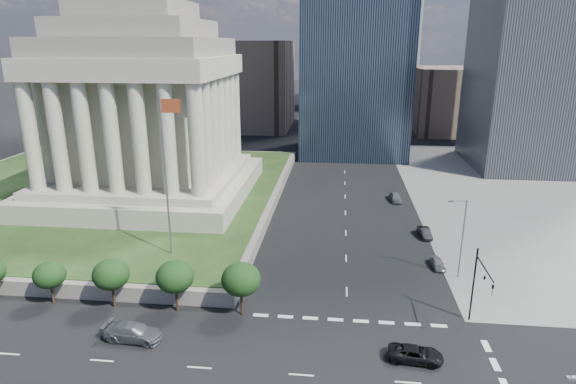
# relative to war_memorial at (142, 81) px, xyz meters

# --- Properties ---
(ground) EXTENTS (500.00, 500.00, 0.00)m
(ground) POSITION_rel_war_memorial_xyz_m (34.00, 52.00, -21.40)
(ground) COLOR black
(ground) RESTS_ON ground
(plaza_terrace) EXTENTS (66.00, 70.00, 1.80)m
(plaza_terrace) POSITION_rel_war_memorial_xyz_m (-11.00, 2.00, -20.50)
(plaza_terrace) COLOR slate
(plaza_terrace) RESTS_ON ground
(plaza_lawn) EXTENTS (64.00, 68.00, 0.10)m
(plaza_lawn) POSITION_rel_war_memorial_xyz_m (-11.00, 2.00, -19.55)
(plaza_lawn) COLOR #1F3415
(plaza_lawn) RESTS_ON plaza_terrace
(war_memorial) EXTENTS (34.00, 34.00, 39.00)m
(war_memorial) POSITION_rel_war_memorial_xyz_m (0.00, 0.00, 0.00)
(war_memorial) COLOR #A8A38D
(war_memorial) RESTS_ON plaza_lawn
(flagpole) EXTENTS (2.52, 0.24, 20.00)m
(flagpole) POSITION_rel_war_memorial_xyz_m (12.17, -24.00, -8.29)
(flagpole) COLOR slate
(flagpole) RESTS_ON plaza_lawn
(tree_row) EXTENTS (53.00, 4.00, 6.00)m
(tree_row) POSITION_rel_war_memorial_xyz_m (-1.50, -34.00, -18.40)
(tree_row) COLOR black
(tree_row) RESTS_ON ground
(midrise_glass) EXTENTS (26.00, 26.00, 60.00)m
(midrise_glass) POSITION_rel_war_memorial_xyz_m (36.00, 47.00, 8.60)
(midrise_glass) COLOR black
(midrise_glass) RESTS_ON ground
(building_filler_ne) EXTENTS (20.00, 30.00, 20.00)m
(building_filler_ne) POSITION_rel_war_memorial_xyz_m (66.00, 82.00, -11.40)
(building_filler_ne) COLOR brown
(building_filler_ne) RESTS_ON ground
(building_filler_nw) EXTENTS (24.00, 30.00, 28.00)m
(building_filler_nw) POSITION_rel_war_memorial_xyz_m (4.00, 82.00, -7.40)
(building_filler_nw) COLOR brown
(building_filler_nw) RESTS_ON ground
(traffic_signal_ne) EXTENTS (0.30, 5.74, 8.00)m
(traffic_signal_ne) POSITION_rel_war_memorial_xyz_m (46.50, -34.30, -16.15)
(traffic_signal_ne) COLOR black
(traffic_signal_ne) RESTS_ON ground
(street_lamp_north) EXTENTS (2.13, 0.22, 10.00)m
(street_lamp_north) POSITION_rel_war_memorial_xyz_m (47.33, -23.00, -15.74)
(street_lamp_north) COLOR slate
(street_lamp_north) RESTS_ON ground
(pickup_truck) EXTENTS (2.69, 5.08, 1.36)m
(pickup_truck) POSITION_rel_war_memorial_xyz_m (40.01, -39.92, -20.72)
(pickup_truck) COLOR black
(pickup_truck) RESTS_ON ground
(suv_grey) EXTENTS (2.70, 5.84, 1.65)m
(suv_grey) POSITION_rel_war_memorial_xyz_m (13.57, -39.61, -20.57)
(suv_grey) COLOR #4F5056
(suv_grey) RESTS_ON ground
(parked_sedan_near) EXTENTS (3.68, 1.70, 1.22)m
(parked_sedan_near) POSITION_rel_war_memorial_xyz_m (45.50, -20.49, -20.79)
(parked_sedan_near) COLOR gray
(parked_sedan_near) RESTS_ON ground
(parked_sedan_mid) EXTENTS (4.20, 1.79, 1.35)m
(parked_sedan_mid) POSITION_rel_war_memorial_xyz_m (45.50, -10.29, -20.73)
(parked_sedan_mid) COLOR black
(parked_sedan_mid) RESTS_ON ground
(parked_sedan_far) EXTENTS (4.66, 2.26, 1.53)m
(parked_sedan_far) POSITION_rel_war_memorial_xyz_m (43.00, 6.27, -20.63)
(parked_sedan_far) COLOR slate
(parked_sedan_far) RESTS_ON ground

